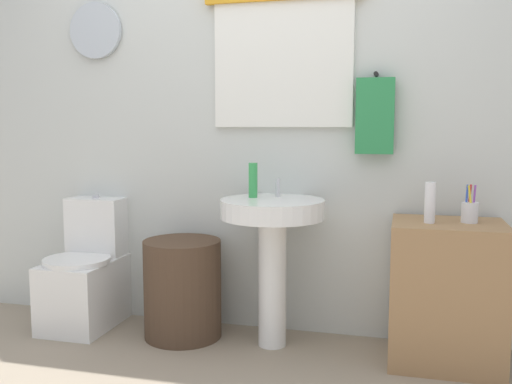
{
  "coord_description": "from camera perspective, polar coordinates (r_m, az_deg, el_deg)",
  "views": [
    {
      "loc": [
        0.82,
        -2.04,
        1.19
      ],
      "look_at": [
        0.08,
        0.8,
        0.84
      ],
      "focal_mm": 39.87,
      "sensor_mm": 36.0,
      "label": 1
    }
  ],
  "objects": [
    {
      "name": "laundry_hamper",
      "position": [
        3.25,
        -7.37,
        -9.59
      ],
      "size": [
        0.43,
        0.43,
        0.55
      ],
      "primitive_type": "cylinder",
      "color": "#4C3828",
      "rests_on": "ground_plane"
    },
    {
      "name": "faucet",
      "position": [
        3.1,
        2.18,
        0.45
      ],
      "size": [
        0.03,
        0.03,
        0.1
      ],
      "primitive_type": "cylinder",
      "color": "silver",
      "rests_on": "pedestal_sink"
    },
    {
      "name": "toilet",
      "position": [
        3.55,
        -16.64,
        -8.16
      ],
      "size": [
        0.38,
        0.51,
        0.76
      ],
      "color": "white",
      "rests_on": "ground_plane"
    },
    {
      "name": "pedestal_sink",
      "position": [
        3.02,
        1.66,
        -4.24
      ],
      "size": [
        0.55,
        0.55,
        0.8
      ],
      "color": "white",
      "rests_on": "ground_plane"
    },
    {
      "name": "toothbrush_cup",
      "position": [
        2.95,
        20.65,
        -1.84
      ],
      "size": [
        0.08,
        0.08,
        0.19
      ],
      "color": "silver",
      "rests_on": "wooden_cabinet"
    },
    {
      "name": "back_wall",
      "position": [
        3.29,
        0.24,
        8.87
      ],
      "size": [
        4.4,
        0.18,
        2.6
      ],
      "color": "silver",
      "rests_on": "ground_plane"
    },
    {
      "name": "soap_bottle",
      "position": [
        3.05,
        -0.3,
        1.19
      ],
      "size": [
        0.05,
        0.05,
        0.19
      ],
      "primitive_type": "cylinder",
      "color": "green",
      "rests_on": "pedestal_sink"
    },
    {
      "name": "lotion_bottle",
      "position": [
        2.87,
        17.06,
        -1.03
      ],
      "size": [
        0.05,
        0.05,
        0.2
      ],
      "primitive_type": "cylinder",
      "color": "white",
      "rests_on": "wooden_cabinet"
    },
    {
      "name": "wooden_cabinet",
      "position": [
        3.01,
        18.54,
        -9.6
      ],
      "size": [
        0.54,
        0.44,
        0.71
      ],
      "primitive_type": "cube",
      "color": "#9E754C",
      "rests_on": "ground_plane"
    }
  ]
}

